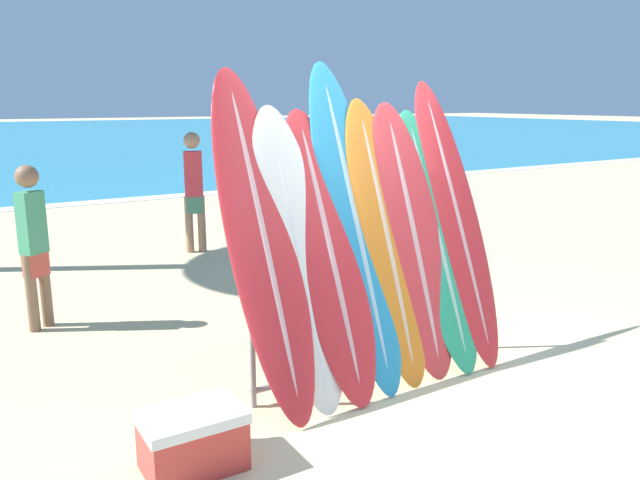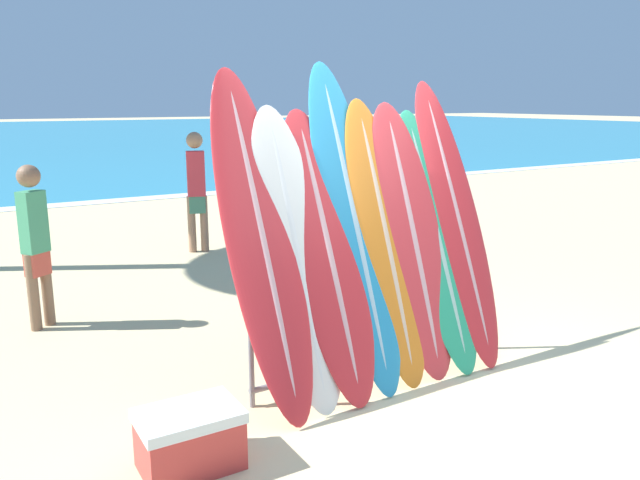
{
  "view_description": "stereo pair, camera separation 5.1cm",
  "coord_description": "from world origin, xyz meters",
  "px_view_note": "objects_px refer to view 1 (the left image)",
  "views": [
    {
      "loc": [
        -3.09,
        -3.19,
        2.14
      ],
      "look_at": [
        -0.34,
        1.36,
        0.95
      ],
      "focal_mm": 35.0,
      "sensor_mm": 36.0,
      "label": 1
    },
    {
      "loc": [
        -3.05,
        -3.21,
        2.14
      ],
      "look_at": [
        -0.34,
        1.36,
        0.95
      ],
      "focal_mm": 35.0,
      "sensor_mm": 36.0,
      "label": 2
    }
  ],
  "objects_px": {
    "surfboard_slot_5": "(412,238)",
    "surfboard_slot_7": "(456,220)",
    "surfboard_rack": "(373,315)",
    "person_mid_beach": "(194,188)",
    "surfboard_slot_0": "(262,239)",
    "surfboard_slot_6": "(437,238)",
    "surfboard_slot_4": "(386,239)",
    "person_near_water": "(33,241)",
    "surfboard_slot_2": "(329,253)",
    "cooler_box": "(193,439)",
    "surfboard_slot_1": "(298,255)",
    "surfboard_slot_3": "(355,223)"
  },
  "relations": [
    {
      "from": "surfboard_slot_0",
      "to": "cooler_box",
      "type": "height_order",
      "value": "surfboard_slot_0"
    },
    {
      "from": "surfboard_slot_3",
      "to": "cooler_box",
      "type": "bearing_deg",
      "value": -158.63
    },
    {
      "from": "surfboard_slot_4",
      "to": "surfboard_slot_3",
      "type": "bearing_deg",
      "value": 163.98
    },
    {
      "from": "surfboard_slot_3",
      "to": "surfboard_slot_4",
      "type": "distance_m",
      "value": 0.29
    },
    {
      "from": "surfboard_slot_3",
      "to": "surfboard_slot_4",
      "type": "height_order",
      "value": "surfboard_slot_3"
    },
    {
      "from": "person_mid_beach",
      "to": "cooler_box",
      "type": "height_order",
      "value": "person_mid_beach"
    },
    {
      "from": "surfboard_slot_2",
      "to": "surfboard_slot_7",
      "type": "bearing_deg",
      "value": 2.04
    },
    {
      "from": "person_near_water",
      "to": "surfboard_rack",
      "type": "bearing_deg",
      "value": -84.76
    },
    {
      "from": "surfboard_rack",
      "to": "surfboard_slot_2",
      "type": "height_order",
      "value": "surfboard_slot_2"
    },
    {
      "from": "surfboard_slot_4",
      "to": "cooler_box",
      "type": "xyz_separation_m",
      "value": [
        -1.8,
        -0.54,
        -0.9
      ]
    },
    {
      "from": "surfboard_slot_7",
      "to": "cooler_box",
      "type": "height_order",
      "value": "surfboard_slot_7"
    },
    {
      "from": "surfboard_slot_7",
      "to": "person_near_water",
      "type": "bearing_deg",
      "value": 141.07
    },
    {
      "from": "surfboard_slot_6",
      "to": "surfboard_rack",
      "type": "bearing_deg",
      "value": -177.56
    },
    {
      "from": "surfboard_rack",
      "to": "surfboard_slot_2",
      "type": "relative_size",
      "value": 1.01
    },
    {
      "from": "surfboard_slot_6",
      "to": "surfboard_slot_7",
      "type": "relative_size",
      "value": 0.89
    },
    {
      "from": "surfboard_rack",
      "to": "surfboard_slot_2",
      "type": "distance_m",
      "value": 0.67
    },
    {
      "from": "surfboard_slot_2",
      "to": "person_near_water",
      "type": "bearing_deg",
      "value": 124.69
    },
    {
      "from": "person_near_water",
      "to": "person_mid_beach",
      "type": "height_order",
      "value": "person_mid_beach"
    },
    {
      "from": "surfboard_slot_3",
      "to": "surfboard_slot_2",
      "type": "bearing_deg",
      "value": -164.43
    },
    {
      "from": "surfboard_slot_0",
      "to": "surfboard_slot_3",
      "type": "relative_size",
      "value": 0.98
    },
    {
      "from": "surfboard_rack",
      "to": "surfboard_slot_6",
      "type": "distance_m",
      "value": 0.85
    },
    {
      "from": "surfboard_slot_1",
      "to": "cooler_box",
      "type": "height_order",
      "value": "surfboard_slot_1"
    },
    {
      "from": "surfboard_slot_5",
      "to": "surfboard_slot_7",
      "type": "height_order",
      "value": "surfboard_slot_7"
    },
    {
      "from": "person_near_water",
      "to": "surfboard_slot_4",
      "type": "bearing_deg",
      "value": -82.59
    },
    {
      "from": "surfboard_slot_2",
      "to": "surfboard_slot_7",
      "type": "relative_size",
      "value": 0.9
    },
    {
      "from": "surfboard_slot_0",
      "to": "surfboard_slot_7",
      "type": "distance_m",
      "value": 1.8
    },
    {
      "from": "surfboard_rack",
      "to": "person_mid_beach",
      "type": "distance_m",
      "value": 4.73
    },
    {
      "from": "surfboard_slot_0",
      "to": "surfboard_slot_5",
      "type": "relative_size",
      "value": 1.12
    },
    {
      "from": "surfboard_slot_2",
      "to": "surfboard_slot_4",
      "type": "distance_m",
      "value": 0.53
    },
    {
      "from": "surfboard_rack",
      "to": "person_near_water",
      "type": "bearing_deg",
      "value": 130.07
    },
    {
      "from": "surfboard_slot_5",
      "to": "surfboard_slot_7",
      "type": "distance_m",
      "value": 0.52
    },
    {
      "from": "surfboard_slot_5",
      "to": "person_mid_beach",
      "type": "height_order",
      "value": "surfboard_slot_5"
    },
    {
      "from": "surfboard_slot_2",
      "to": "surfboard_slot_4",
      "type": "bearing_deg",
      "value": 0.88
    },
    {
      "from": "surfboard_slot_0",
      "to": "surfboard_slot_2",
      "type": "distance_m",
      "value": 0.53
    },
    {
      "from": "surfboard_slot_4",
      "to": "person_mid_beach",
      "type": "distance_m",
      "value": 4.67
    },
    {
      "from": "surfboard_slot_0",
      "to": "person_near_water",
      "type": "relative_size",
      "value": 1.53
    },
    {
      "from": "surfboard_slot_1",
      "to": "surfboard_slot_2",
      "type": "relative_size",
      "value": 1.01
    },
    {
      "from": "surfboard_rack",
      "to": "cooler_box",
      "type": "distance_m",
      "value": 1.77
    },
    {
      "from": "surfboard_slot_0",
      "to": "surfboard_slot_4",
      "type": "height_order",
      "value": "surfboard_slot_0"
    },
    {
      "from": "surfboard_rack",
      "to": "cooler_box",
      "type": "bearing_deg",
      "value": -163.23
    },
    {
      "from": "cooler_box",
      "to": "surfboard_slot_2",
      "type": "bearing_deg",
      "value": 22.6
    },
    {
      "from": "surfboard_slot_0",
      "to": "surfboard_slot_4",
      "type": "relative_size",
      "value": 1.1
    },
    {
      "from": "surfboard_slot_4",
      "to": "person_mid_beach",
      "type": "bearing_deg",
      "value": 88.36
    },
    {
      "from": "surfboard_slot_3",
      "to": "surfboard_slot_5",
      "type": "xyz_separation_m",
      "value": [
        0.5,
        -0.08,
        -0.16
      ]
    },
    {
      "from": "surfboard_slot_6",
      "to": "surfboard_slot_4",
      "type": "bearing_deg",
      "value": 179.03
    },
    {
      "from": "surfboard_slot_1",
      "to": "surfboard_slot_6",
      "type": "height_order",
      "value": "surfboard_slot_1"
    },
    {
      "from": "surfboard_slot_2",
      "to": "cooler_box",
      "type": "distance_m",
      "value": 1.63
    },
    {
      "from": "surfboard_slot_4",
      "to": "cooler_box",
      "type": "distance_m",
      "value": 2.09
    },
    {
      "from": "surfboard_slot_3",
      "to": "surfboard_slot_6",
      "type": "bearing_deg",
      "value": -5.92
    },
    {
      "from": "surfboard_slot_2",
      "to": "person_mid_beach",
      "type": "distance_m",
      "value": 4.72
    }
  ]
}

